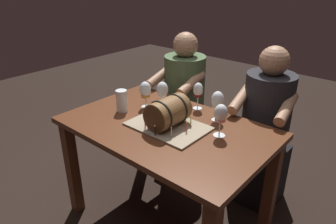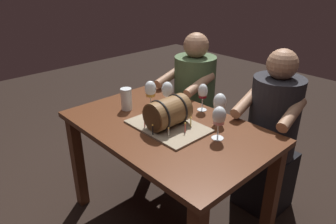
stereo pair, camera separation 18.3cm
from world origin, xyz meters
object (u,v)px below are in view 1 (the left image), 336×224
(barrel_cake, at_px, (168,115))
(wine_glass_rose, at_px, (221,115))
(beer_pint, at_px, (122,101))
(person_seated_left, at_px, (184,108))
(wine_glass_red, at_px, (198,91))
(wine_glass_amber, at_px, (145,91))
(person_seated_right, at_px, (263,136))
(wine_glass_empty, at_px, (162,90))
(wine_glass_white, at_px, (217,101))
(dining_table, at_px, (166,143))

(barrel_cake, distance_m, wine_glass_rose, 0.32)
(beer_pint, height_order, person_seated_left, person_seated_left)
(wine_glass_rose, bearing_deg, barrel_cake, -159.30)
(person_seated_left, bearing_deg, barrel_cake, -59.51)
(barrel_cake, xyz_separation_m, person_seated_left, (-0.38, 0.65, -0.29))
(barrel_cake, relative_size, wine_glass_red, 2.50)
(wine_glass_rose, relative_size, wine_glass_amber, 1.06)
(person_seated_left, xyz_separation_m, person_seated_right, (0.72, -0.00, -0.00))
(wine_glass_amber, bearing_deg, wine_glass_rose, -1.49)
(wine_glass_empty, bearing_deg, person_seated_right, 38.98)
(wine_glass_empty, bearing_deg, person_seated_left, 109.67)
(barrel_cake, bearing_deg, beer_pint, -176.18)
(wine_glass_empty, bearing_deg, wine_glass_white, 9.74)
(person_seated_left, bearing_deg, wine_glass_white, -34.73)
(wine_glass_red, relative_size, wine_glass_white, 0.96)
(wine_glass_empty, height_order, wine_glass_rose, wine_glass_rose)
(dining_table, distance_m, wine_glass_amber, 0.39)
(dining_table, bearing_deg, wine_glass_red, 90.24)
(beer_pint, relative_size, person_seated_right, 0.13)
(wine_glass_empty, xyz_separation_m, wine_glass_amber, (-0.09, -0.08, -0.00))
(wine_glass_red, bearing_deg, barrel_cake, -85.56)
(barrel_cake, height_order, person_seated_left, person_seated_left)
(wine_glass_empty, xyz_separation_m, beer_pint, (-0.16, -0.23, -0.05))
(wine_glass_white, relative_size, wine_glass_rose, 0.99)
(dining_table, relative_size, wine_glass_empty, 6.91)
(barrel_cake, height_order, beer_pint, barrel_cake)
(wine_glass_white, xyz_separation_m, beer_pint, (-0.55, -0.29, -0.06))
(wine_glass_amber, distance_m, person_seated_right, 0.90)
(wine_glass_rose, relative_size, beer_pint, 1.31)
(wine_glass_rose, xyz_separation_m, wine_glass_amber, (-0.60, 0.02, -0.01))
(wine_glass_white, bearing_deg, wine_glass_red, 160.73)
(wine_glass_white, bearing_deg, wine_glass_empty, -170.26)
(dining_table, height_order, wine_glass_empty, wine_glass_empty)
(person_seated_left, bearing_deg, person_seated_right, -0.00)
(wine_glass_red, xyz_separation_m, wine_glass_white, (0.20, -0.07, 0.00))
(wine_glass_red, xyz_separation_m, wine_glass_amber, (-0.28, -0.21, -0.01))
(dining_table, height_order, wine_glass_white, wine_glass_white)
(barrel_cake, height_order, wine_glass_white, wine_glass_white)
(person_seated_left, bearing_deg, dining_table, -60.72)
(wine_glass_rose, bearing_deg, person_seated_left, 141.22)
(wine_glass_empty, relative_size, person_seated_left, 0.15)
(dining_table, height_order, person_seated_right, person_seated_right)
(wine_glass_white, relative_size, person_seated_left, 0.16)
(wine_glass_red, distance_m, person_seated_left, 0.59)
(person_seated_left, bearing_deg, wine_glass_red, -41.39)
(dining_table, distance_m, wine_glass_empty, 0.37)
(wine_glass_red, bearing_deg, person_seated_right, 41.12)
(wine_glass_amber, bearing_deg, dining_table, -21.80)
(barrel_cake, bearing_deg, dining_table, 154.94)
(wine_glass_white, xyz_separation_m, person_seated_left, (-0.55, 0.38, -0.34))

